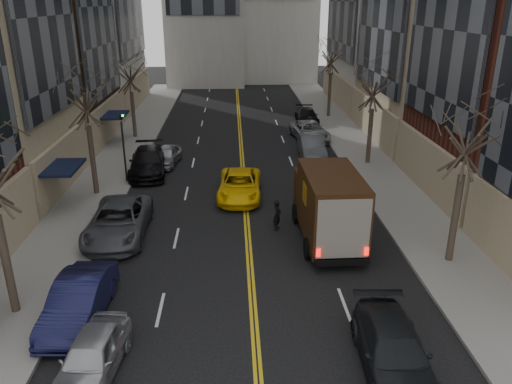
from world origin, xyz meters
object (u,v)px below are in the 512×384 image
pedestrian (277,215)px  observer_sedan (393,352)px  taxi (240,185)px  ups_truck (328,206)px

pedestrian → observer_sedan: bearing=-145.3°
observer_sedan → taxi: bearing=109.7°
taxi → pedestrian: size_ratio=3.30×
ups_truck → taxi: size_ratio=1.25×
ups_truck → observer_sedan: 9.19m
taxi → pedestrian: 4.89m
observer_sedan → ups_truck: bearing=95.5°
observer_sedan → taxi: size_ratio=0.97×
ups_truck → pedestrian: size_ratio=4.13×
ups_truck → observer_sedan: size_ratio=1.28×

